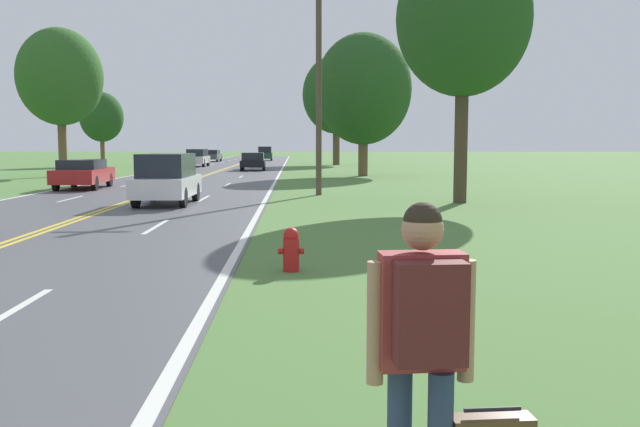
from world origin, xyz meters
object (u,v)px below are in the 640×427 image
object	(u,v)px
car_silver_suv_receding	(197,157)
tree_behind_sign	(102,117)
tree_far_back	(463,19)
tree_right_cluster	(336,95)
car_red_sedan_mid_near	(83,173)
tree_left_verge	(60,77)
hitchhiker_person	(423,329)
car_dark_green_van_horizon	(265,153)
car_white_suv_approaching	(167,178)
car_black_hatchback_mid_far	(253,161)
car_dark_grey_sedan_distant	(212,155)
tree_mid_treeline	(363,89)
fire_hydrant	(291,249)

from	to	relation	value
car_silver_suv_receding	tree_behind_sign	bearing A→B (deg)	80.02
tree_far_back	tree_right_cluster	bearing A→B (deg)	92.07
tree_behind_sign	tree_far_back	world-z (taller)	tree_far_back
car_red_sedan_mid_near	tree_left_verge	bearing A→B (deg)	19.62
hitchhiker_person	tree_right_cluster	bearing A→B (deg)	-6.21
car_silver_suv_receding	car_dark_green_van_horizon	distance (m)	25.60
tree_left_verge	tree_far_back	bearing A→B (deg)	-44.95
tree_right_cluster	tree_left_verge	bearing A→B (deg)	-127.85
tree_behind_sign	car_white_suv_approaching	bearing A→B (deg)	-71.63
tree_far_back	car_black_hatchback_mid_far	bearing A→B (deg)	106.81
tree_far_back	tree_left_verge	bearing A→B (deg)	135.05
tree_left_verge	tree_right_cluster	bearing A→B (deg)	52.15
hitchhiker_person	car_silver_suv_receding	size ratio (longest dim) A/B	0.36
car_white_suv_approaching	tree_far_back	bearing A→B (deg)	92.24
hitchhiker_person	car_red_sedan_mid_near	world-z (taller)	hitchhiker_person
car_red_sedan_mid_near	tree_behind_sign	bearing A→B (deg)	11.52
tree_left_verge	tree_behind_sign	bearing A→B (deg)	99.08
hitchhiker_person	car_silver_suv_receding	bearing A→B (deg)	6.10
car_dark_grey_sedan_distant	car_dark_green_van_horizon	size ratio (longest dim) A/B	1.11
tree_mid_treeline	tree_far_back	bearing A→B (deg)	-86.25
car_dark_grey_sedan_distant	car_black_hatchback_mid_far	bearing A→B (deg)	-164.04
tree_left_verge	tree_far_back	size ratio (longest dim) A/B	1.05
car_silver_suv_receding	car_dark_green_van_horizon	world-z (taller)	car_dark_green_van_horizon
tree_mid_treeline	car_white_suv_approaching	xyz separation A→B (m)	(-8.99, -21.42, -4.81)
hitchhiker_person	tree_right_cluster	size ratio (longest dim) A/B	0.16
car_black_hatchback_mid_far	car_silver_suv_receding	size ratio (longest dim) A/B	0.75
hitchhiker_person	tree_behind_sign	distance (m)	66.04
tree_left_verge	car_white_suv_approaching	xyz separation A→B (m)	(10.80, -21.42, -5.52)
tree_mid_treeline	car_white_suv_approaching	size ratio (longest dim) A/B	2.23
tree_left_verge	hitchhiker_person	bearing A→B (deg)	-69.00
car_dark_grey_sedan_distant	car_dark_green_van_horizon	distance (m)	8.45
car_dark_grey_sedan_distant	fire_hydrant	bearing A→B (deg)	-169.29
fire_hydrant	tree_behind_sign	xyz separation A→B (m)	(-18.63, 55.57, 4.36)
hitchhiker_person	tree_right_cluster	distance (m)	67.10
car_dark_grey_sedan_distant	tree_left_verge	bearing A→B (deg)	175.51
fire_hydrant	car_silver_suv_receding	size ratio (longest dim) A/B	0.15
car_silver_suv_receding	tree_right_cluster	bearing A→B (deg)	-67.36
fire_hydrant	tree_behind_sign	bearing A→B (deg)	108.53
tree_left_verge	car_dark_grey_sedan_distant	world-z (taller)	tree_left_verge
hitchhiker_person	tree_behind_sign	xyz separation A→B (m)	(-19.39, 63.03, 3.65)
hitchhiker_person	car_black_hatchback_mid_far	world-z (taller)	hitchhiker_person
car_silver_suv_receding	tree_mid_treeline	bearing A→B (deg)	-144.20
tree_mid_treeline	car_black_hatchback_mid_far	size ratio (longest dim) A/B	2.57
tree_mid_treeline	car_silver_suv_receding	size ratio (longest dim) A/B	1.92
fire_hydrant	car_dark_grey_sedan_distant	distance (m)	73.94
hitchhiker_person	fire_hydrant	size ratio (longest dim) A/B	2.43
tree_mid_treeline	car_dark_grey_sedan_distant	distance (m)	42.07
tree_left_verge	car_dark_green_van_horizon	bearing A→B (deg)	75.86
car_dark_grey_sedan_distant	car_dark_green_van_horizon	world-z (taller)	car_dark_green_van_horizon
fire_hydrant	tree_left_verge	xyz separation A→B (m)	(-15.21, 34.16, 6.08)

